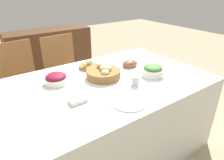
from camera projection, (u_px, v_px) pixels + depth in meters
ground_plane at (106, 147)px, 2.08m from camera, size 12.00×12.00×0.00m
dining_table at (106, 117)px, 1.91m from camera, size 1.83×1.15×0.77m
chair_far_center at (65, 73)px, 2.51m from camera, size 0.46×0.46×0.98m
chair_far_left at (22, 83)px, 2.24m from camera, size 0.46×0.46×0.98m
sideboard at (51, 56)px, 3.39m from camera, size 1.34×0.44×0.87m
bread_basket at (104, 73)px, 1.79m from camera, size 0.31×0.31×0.12m
egg_basket at (88, 66)px, 1.99m from camera, size 0.19×0.19×0.08m
ham_platter at (130, 65)px, 2.02m from camera, size 0.25×0.18×0.09m
beet_salad_bowl at (56, 79)px, 1.69m from camera, size 0.20×0.20×0.09m
green_salad_bowl at (153, 70)px, 1.82m from camera, size 0.20×0.20×0.11m
dinner_plate at (129, 102)px, 1.43m from camera, size 0.26×0.26×0.01m
fork at (111, 109)px, 1.35m from camera, size 0.02×0.18×0.00m
knife at (145, 96)px, 1.51m from camera, size 0.02×0.18×0.00m
spoon at (148, 95)px, 1.52m from camera, size 0.02×0.18×0.00m
drinking_cup at (135, 80)px, 1.66m from camera, size 0.07×0.07×0.08m
butter_dish at (78, 100)px, 1.42m from camera, size 0.12×0.08×0.03m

